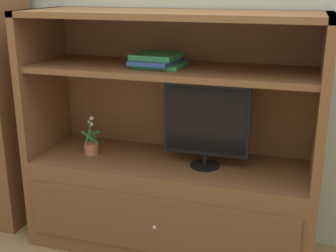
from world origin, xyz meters
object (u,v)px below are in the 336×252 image
potted_plant (91,146)px  magazine_stack (158,60)px  media_console (171,178)px  tv_monitor (206,123)px

potted_plant → magazine_stack: bearing=4.1°
media_console → potted_plant: media_console is taller
media_console → potted_plant: bearing=-176.0°
magazine_stack → media_console: bearing=3.2°
tv_monitor → media_console: bearing=172.9°
tv_monitor → potted_plant: bearing=-179.3°
tv_monitor → magazine_stack: size_ratio=1.64×
media_console → tv_monitor: media_console is taller
media_console → magazine_stack: media_console is taller
media_console → potted_plant: (-0.54, -0.04, 0.18)m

